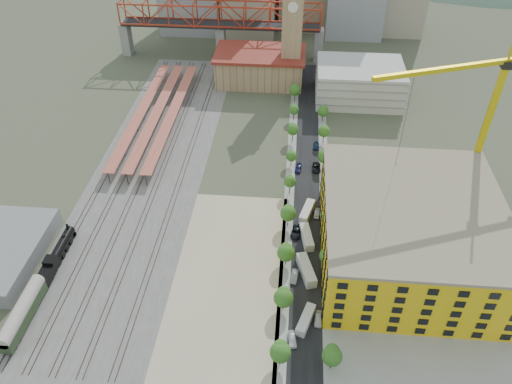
# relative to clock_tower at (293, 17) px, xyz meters

# --- Properties ---
(ground) EXTENTS (400.00, 400.00, 0.00)m
(ground) POSITION_rel_clock_tower_xyz_m (-8.00, -79.99, -28.70)
(ground) COLOR #474C38
(ground) RESTS_ON ground
(ballast_strip) EXTENTS (36.00, 165.00, 0.06)m
(ballast_strip) POSITION_rel_clock_tower_xyz_m (-44.00, -62.49, -28.67)
(ballast_strip) COLOR #605E59
(ballast_strip) RESTS_ON ground
(dirt_lot) EXTENTS (28.00, 67.00, 0.06)m
(dirt_lot) POSITION_rel_clock_tower_xyz_m (-12.00, -111.49, -28.67)
(dirt_lot) COLOR tan
(dirt_lot) RESTS_ON ground
(street_asphalt) EXTENTS (12.00, 170.00, 0.06)m
(street_asphalt) POSITION_rel_clock_tower_xyz_m (8.00, -64.99, -28.67)
(street_asphalt) COLOR black
(street_asphalt) RESTS_ON ground
(sidewalk_west) EXTENTS (3.00, 170.00, 0.04)m
(sidewalk_west) POSITION_rel_clock_tower_xyz_m (2.50, -64.99, -28.68)
(sidewalk_west) COLOR gray
(sidewalk_west) RESTS_ON ground
(sidewalk_east) EXTENTS (3.00, 170.00, 0.04)m
(sidewalk_east) POSITION_rel_clock_tower_xyz_m (13.50, -64.99, -28.68)
(sidewalk_east) COLOR gray
(sidewalk_east) RESTS_ON ground
(construction_pad) EXTENTS (50.00, 90.00, 0.06)m
(construction_pad) POSITION_rel_clock_tower_xyz_m (37.00, -99.99, -28.67)
(construction_pad) COLOR gray
(construction_pad) RESTS_ON ground
(rail_tracks) EXTENTS (26.56, 160.00, 0.18)m
(rail_tracks) POSITION_rel_clock_tower_xyz_m (-45.80, -62.49, -28.55)
(rail_tracks) COLOR #382B23
(rail_tracks) RESTS_ON ground
(platform_canopies) EXTENTS (16.00, 80.00, 4.12)m
(platform_canopies) POSITION_rel_clock_tower_xyz_m (-49.00, -34.99, -24.70)
(platform_canopies) COLOR #D05B50
(platform_canopies) RESTS_ON ground
(station_hall) EXTENTS (38.00, 24.00, 13.10)m
(station_hall) POSITION_rel_clock_tower_xyz_m (-13.00, 2.01, -22.03)
(station_hall) COLOR tan
(station_hall) RESTS_ON ground
(clock_tower) EXTENTS (12.00, 12.00, 52.00)m
(clock_tower) POSITION_rel_clock_tower_xyz_m (0.00, 0.00, 0.00)
(clock_tower) COLOR tan
(clock_tower) RESTS_ON ground
(parking_garage) EXTENTS (34.00, 26.00, 14.00)m
(parking_garage) POSITION_rel_clock_tower_xyz_m (28.00, -9.99, -21.70)
(parking_garage) COLOR silver
(parking_garage) RESTS_ON ground
(truss_bridge) EXTENTS (94.00, 9.60, 25.60)m
(truss_bridge) POSITION_rel_clock_tower_xyz_m (-33.00, 25.01, -9.83)
(truss_bridge) COLOR gray
(truss_bridge) RESTS_ON ground
(construction_building) EXTENTS (44.60, 50.60, 18.80)m
(construction_building) POSITION_rel_clock_tower_xyz_m (34.00, -99.99, -19.29)
(construction_building) COLOR yellow
(construction_building) RESTS_ON ground
(street_trees) EXTENTS (15.40, 124.40, 8.00)m
(street_trees) POSITION_rel_clock_tower_xyz_m (8.00, -74.99, -28.70)
(street_trees) COLOR #31631D
(street_trees) RESTS_ON ground
(distant_hills) EXTENTS (647.00, 264.00, 227.00)m
(distant_hills) POSITION_rel_clock_tower_xyz_m (37.28, 180.01, -108.23)
(distant_hills) COLOR #4C6B59
(distant_hills) RESTS_ON ground
(locomotive) EXTENTS (2.96, 22.81, 5.70)m
(locomotive) POSITION_rel_clock_tower_xyz_m (-58.00, -109.34, -26.57)
(locomotive) COLOR black
(locomotive) RESTS_ON ground
(coach) EXTENTS (3.27, 19.01, 5.97)m
(coach) POSITION_rel_clock_tower_xyz_m (-58.00, -128.91, -25.52)
(coach) COLOR #2B3E22
(coach) RESTS_ON ground
(tower_crane) EXTENTS (47.47, 19.75, 53.60)m
(tower_crane) POSITION_rel_clock_tower_xyz_m (51.83, -75.82, 4.38)
(tower_crane) COLOR yellow
(tower_crane) RESTS_ON ground
(site_trailer_a) EXTENTS (4.87, 8.93, 2.37)m
(site_trailer_a) POSITION_rel_clock_tower_xyz_m (8.00, -123.62, -27.51)
(site_trailer_a) COLOR silver
(site_trailer_a) RESTS_ON ground
(site_trailer_b) EXTENTS (5.58, 10.65, 2.82)m
(site_trailer_b) POSITION_rel_clock_tower_xyz_m (8.00, -108.16, -27.29)
(site_trailer_b) COLOR silver
(site_trailer_b) RESTS_ON ground
(site_trailer_c) EXTENTS (4.24, 9.75, 2.59)m
(site_trailer_c) POSITION_rel_clock_tower_xyz_m (8.00, -95.71, -27.40)
(site_trailer_c) COLOR silver
(site_trailer_c) RESTS_ON ground
(site_trailer_d) EXTENTS (4.80, 9.63, 2.55)m
(site_trailer_d) POSITION_rel_clock_tower_xyz_m (8.00, -84.75, -27.42)
(site_trailer_d) COLOR silver
(site_trailer_d) RESTS_ON ground
(car_0) EXTENTS (2.45, 4.76, 1.55)m
(car_0) POSITION_rel_clock_tower_xyz_m (5.00, -128.97, -27.92)
(car_0) COLOR white
(car_0) RESTS_ON ground
(car_1) EXTENTS (2.28, 4.93, 1.56)m
(car_1) POSITION_rel_clock_tower_xyz_m (5.00, -110.02, -27.91)
(car_1) COLOR gray
(car_1) RESTS_ON ground
(car_2) EXTENTS (3.53, 6.07, 1.59)m
(car_2) POSITION_rel_clock_tower_xyz_m (5.00, -93.43, -27.90)
(car_2) COLOR black
(car_2) RESTS_ON ground
(car_3) EXTENTS (2.39, 4.98, 1.40)m
(car_3) POSITION_rel_clock_tower_xyz_m (5.00, -62.54, -28.00)
(car_3) COLOR #1B1D50
(car_3) RESTS_ON ground
(car_4) EXTENTS (2.13, 4.82, 1.61)m
(car_4) POSITION_rel_clock_tower_xyz_m (11.00, -122.79, -27.89)
(car_4) COLOR silver
(car_4) RESTS_ON ground
(car_5) EXTENTS (1.95, 4.49, 1.44)m
(car_5) POSITION_rel_clock_tower_xyz_m (11.00, -84.73, -27.98)
(car_5) COLOR #949599
(car_5) RESTS_ON ground
(car_6) EXTENTS (2.73, 5.70, 1.57)m
(car_6) POSITION_rel_clock_tower_xyz_m (11.00, -61.64, -27.91)
(car_6) COLOR black
(car_6) RESTS_ON ground
(car_7) EXTENTS (2.27, 4.68, 1.31)m
(car_7) POSITION_rel_clock_tower_xyz_m (11.00, -48.28, -28.04)
(car_7) COLOR navy
(car_7) RESTS_ON ground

